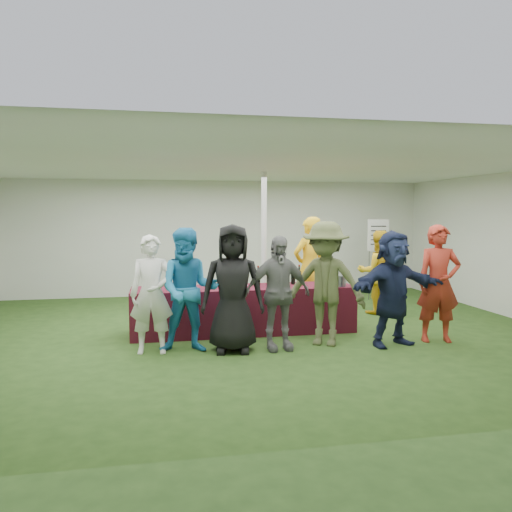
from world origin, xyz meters
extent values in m
plane|color=#284719|center=(0.00, 0.00, 0.00)|extent=(60.00, 60.00, 0.00)
plane|color=white|center=(0.00, 4.00, 1.35)|extent=(10.00, 0.00, 10.00)
plane|color=white|center=(0.00, -4.00, 1.35)|extent=(10.00, 0.00, 10.00)
plane|color=white|center=(0.00, 0.00, 2.70)|extent=(10.00, 10.00, 0.00)
cylinder|color=silver|center=(0.50, 1.20, 1.35)|extent=(0.10, 0.10, 2.70)
cube|color=#52101E|center=(-0.06, 0.09, 0.38)|extent=(3.60, 0.80, 0.75)
cylinder|color=black|center=(0.20, 0.22, 0.86)|extent=(0.07, 0.07, 0.22)
cylinder|color=black|center=(0.20, 0.22, 1.01)|extent=(0.03, 0.03, 0.08)
cylinder|color=maroon|center=(0.20, 0.22, 1.06)|extent=(0.03, 0.03, 0.02)
cylinder|color=black|center=(0.39, 0.26, 0.86)|extent=(0.07, 0.07, 0.22)
cylinder|color=black|center=(0.39, 0.26, 1.01)|extent=(0.03, 0.03, 0.08)
cylinder|color=maroon|center=(0.39, 0.26, 1.06)|extent=(0.03, 0.03, 0.02)
cylinder|color=black|center=(0.48, 0.18, 0.86)|extent=(0.07, 0.07, 0.22)
cylinder|color=black|center=(0.48, 0.18, 1.01)|extent=(0.03, 0.03, 0.08)
cylinder|color=maroon|center=(0.48, 0.18, 1.06)|extent=(0.03, 0.03, 0.02)
cylinder|color=black|center=(0.65, 0.26, 0.86)|extent=(0.07, 0.07, 0.22)
cylinder|color=black|center=(0.65, 0.26, 1.01)|extent=(0.03, 0.03, 0.08)
cylinder|color=maroon|center=(0.65, 0.26, 1.06)|extent=(0.03, 0.03, 0.02)
cylinder|color=black|center=(0.80, 0.22, 0.86)|extent=(0.07, 0.07, 0.22)
cylinder|color=black|center=(0.80, 0.22, 1.01)|extent=(0.03, 0.03, 0.08)
cylinder|color=maroon|center=(0.80, 0.22, 1.06)|extent=(0.03, 0.03, 0.02)
cylinder|color=black|center=(0.91, 0.26, 0.86)|extent=(0.07, 0.07, 0.22)
cylinder|color=black|center=(0.91, 0.26, 1.01)|extent=(0.03, 0.03, 0.08)
cylinder|color=maroon|center=(0.91, 0.26, 1.06)|extent=(0.03, 0.03, 0.02)
cylinder|color=silver|center=(-1.46, -0.14, 0.75)|extent=(0.06, 0.06, 0.00)
cylinder|color=silver|center=(-1.46, -0.14, 0.79)|extent=(0.01, 0.01, 0.07)
cylinder|color=silver|center=(-1.46, -0.14, 0.87)|extent=(0.06, 0.06, 0.08)
cylinder|color=#44070F|center=(-1.46, -0.14, 0.84)|extent=(0.05, 0.05, 0.02)
cylinder|color=silver|center=(-1.15, -0.21, 0.75)|extent=(0.06, 0.06, 0.00)
cylinder|color=silver|center=(-1.15, -0.21, 0.79)|extent=(0.01, 0.01, 0.07)
cylinder|color=silver|center=(-1.15, -0.21, 0.87)|extent=(0.06, 0.06, 0.08)
cylinder|color=#44070F|center=(-1.15, -0.21, 0.84)|extent=(0.05, 0.05, 0.02)
cylinder|color=silver|center=(-0.87, -0.15, 0.75)|extent=(0.06, 0.06, 0.00)
cylinder|color=silver|center=(-0.87, -0.15, 0.79)|extent=(0.01, 0.01, 0.07)
cylinder|color=silver|center=(-0.87, -0.15, 0.87)|extent=(0.06, 0.06, 0.08)
cylinder|color=#44070F|center=(-0.87, -0.15, 0.84)|extent=(0.05, 0.05, 0.02)
cylinder|color=silver|center=(-0.38, -0.19, 0.75)|extent=(0.06, 0.06, 0.00)
cylinder|color=silver|center=(-0.38, -0.19, 0.79)|extent=(0.01, 0.01, 0.07)
cylinder|color=silver|center=(-0.38, -0.19, 0.87)|extent=(0.06, 0.06, 0.08)
cylinder|color=#44070F|center=(-0.38, -0.19, 0.84)|extent=(0.05, 0.05, 0.02)
cylinder|color=silver|center=(1.28, -0.13, 0.75)|extent=(0.06, 0.06, 0.00)
cylinder|color=silver|center=(1.28, -0.13, 0.79)|extent=(0.01, 0.01, 0.07)
cylinder|color=silver|center=(1.28, -0.13, 0.87)|extent=(0.06, 0.06, 0.08)
cylinder|color=silver|center=(-0.02, 0.17, 0.85)|extent=(0.07, 0.07, 0.20)
cylinder|color=silver|center=(-0.02, 0.17, 0.96)|extent=(0.03, 0.03, 0.03)
cube|color=white|center=(1.46, 0.14, 0.77)|extent=(0.25, 0.18, 0.03)
cylinder|color=slate|center=(1.47, -0.13, 0.84)|extent=(0.25, 0.25, 0.18)
cylinder|color=slate|center=(3.19, 2.58, 0.55)|extent=(0.02, 0.02, 1.10)
cylinder|color=slate|center=(3.59, 2.58, 0.55)|extent=(0.02, 0.02, 1.10)
cube|color=white|center=(3.39, 2.58, 1.45)|extent=(0.50, 0.02, 0.70)
cube|color=black|center=(3.39, 2.56, 1.65)|extent=(0.36, 0.01, 0.02)
cube|color=black|center=(3.39, 2.56, 1.55)|extent=(0.36, 0.01, 0.02)
cube|color=black|center=(3.39, 2.56, 1.45)|extent=(0.36, 0.01, 0.02)
cube|color=black|center=(3.39, 2.56, 1.35)|extent=(0.36, 0.01, 0.02)
cube|color=black|center=(3.39, 2.56, 1.25)|extent=(0.36, 0.01, 0.02)
imported|color=yellow|center=(1.28, 0.86, 0.94)|extent=(0.79, 0.64, 1.88)
imported|color=gold|center=(2.72, 1.10, 0.81)|extent=(0.88, 0.74, 1.61)
imported|color=white|center=(-1.52, -0.85, 0.83)|extent=(0.63, 0.44, 1.65)
imported|color=#217EB6|center=(-1.01, -0.88, 0.87)|extent=(0.92, 0.76, 1.75)
imported|color=black|center=(-0.40, -0.99, 0.90)|extent=(0.95, 0.68, 1.80)
imported|color=slate|center=(0.24, -1.01, 0.82)|extent=(0.99, 0.49, 1.63)
imported|color=#4B532D|center=(0.99, -0.90, 0.91)|extent=(1.36, 1.18, 1.83)
imported|color=#192140|center=(1.95, -1.12, 0.85)|extent=(1.65, 0.86, 1.70)
imported|color=#A12A1B|center=(2.73, -1.04, 0.89)|extent=(0.72, 0.55, 1.77)
camera|label=1|loc=(-1.38, -7.83, 1.96)|focal=35.00mm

